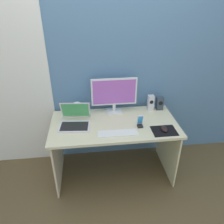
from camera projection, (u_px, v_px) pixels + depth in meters
ground_plane at (114, 171)px, 2.73m from camera, size 8.00×8.00×0.00m
wall_back at (110, 63)px, 2.48m from camera, size 6.00×0.04×2.50m
door_left at (14, 88)px, 2.46m from camera, size 0.82×0.02×2.02m
desk at (114, 134)px, 2.46m from camera, size 1.37×0.69×0.71m
monitor at (114, 94)px, 2.49m from camera, size 0.52×0.14×0.42m
speaker_right at (160, 103)px, 2.63m from camera, size 0.08×0.08×0.16m
speaker_near_monitor at (151, 103)px, 2.61m from camera, size 0.07×0.07×0.18m
laptop at (75, 121)px, 2.34m from camera, size 0.35×0.33×0.23m
fishbowl at (77, 108)px, 2.52m from camera, size 0.16×0.16×0.16m
keyboard_external at (118, 133)px, 2.21m from camera, size 0.41×0.12×0.01m
mousepad at (164, 131)px, 2.25m from camera, size 0.25×0.20×0.00m
mouse at (164, 129)px, 2.25m from camera, size 0.06×0.10×0.04m
phone_in_dock at (140, 123)px, 2.30m from camera, size 0.06×0.06×0.14m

